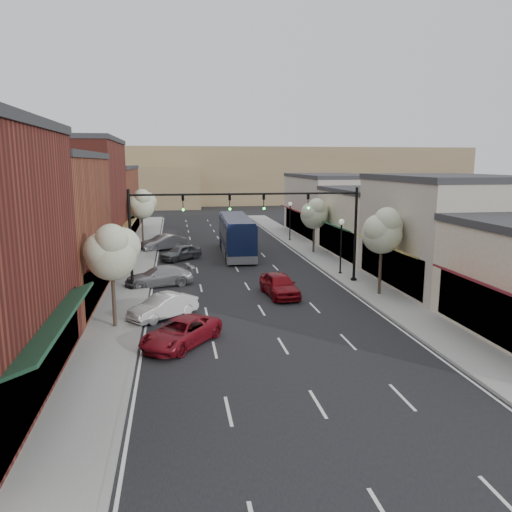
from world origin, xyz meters
name	(u,v)px	position (x,y,z in m)	size (l,w,h in m)	color
ground	(268,321)	(0.00, 0.00, 0.00)	(160.00, 160.00, 0.00)	black
sidewalk_left	(137,261)	(-8.40, 18.50, 0.07)	(2.80, 73.00, 0.15)	gray
sidewalk_right	(319,255)	(8.40, 18.50, 0.07)	(2.80, 73.00, 0.15)	gray
curb_left	(153,261)	(-7.00, 18.50, 0.07)	(0.25, 73.00, 0.17)	gray
curb_right	(304,256)	(7.00, 18.50, 0.07)	(0.25, 73.00, 0.17)	gray
bldg_left_midnear	(23,230)	(-14.23, 6.00, 4.66)	(10.14, 14.10, 9.40)	brown
bldg_left_midfar	(68,201)	(-14.24, 20.00, 5.40)	(10.14, 14.10, 10.90)	maroon
bldg_left_far	(96,201)	(-14.22, 36.00, 4.16)	(10.14, 18.10, 8.40)	brown
bldg_right_midnear	(442,232)	(13.72, 6.00, 3.91)	(9.14, 12.10, 7.90)	#AFA396
bldg_right_midfar	(375,223)	(13.70, 18.00, 3.17)	(9.14, 12.10, 6.40)	beige
bldg_right_far	(330,205)	(13.71, 32.00, 3.66)	(9.14, 16.10, 7.40)	#AFA396
hill_far	(195,175)	(0.00, 90.00, 6.00)	(120.00, 30.00, 12.00)	#7A6647
hill_near	(72,187)	(-25.00, 78.00, 4.00)	(50.00, 20.00, 8.00)	#7A6647
signal_mast_right	(324,221)	(5.62, 8.00, 4.62)	(8.22, 0.46, 7.00)	black
signal_mast_left	(165,224)	(-5.62, 8.00, 4.62)	(8.22, 0.46, 7.00)	black
tree_right_near	(383,230)	(8.35, 3.94, 4.45)	(2.85, 2.65, 5.95)	#47382B
tree_right_far	(315,213)	(8.35, 19.94, 3.99)	(2.85, 2.65, 5.43)	#47382B
tree_left_near	(112,251)	(-8.25, -0.06, 4.22)	(2.85, 2.65, 5.69)	#47382B
tree_left_far	(142,204)	(-8.25, 25.94, 4.60)	(2.85, 2.65, 6.13)	#47382B
lamp_post_near	(341,237)	(7.80, 10.50, 3.01)	(0.44, 0.44, 4.44)	black
lamp_post_far	(290,215)	(7.80, 28.00, 3.01)	(0.44, 0.44, 4.44)	black
coach_bus	(236,235)	(0.80, 20.73, 1.90)	(3.00, 12.03, 3.66)	#0D1636
red_hatchback	(279,285)	(1.74, 5.04, 0.78)	(1.83, 4.55, 1.55)	maroon
parked_car_a	(181,332)	(-4.85, -3.07, 0.65)	(2.15, 4.65, 1.29)	maroon
parked_car_b	(163,307)	(-5.79, 1.43, 0.68)	(1.44, 4.13, 1.36)	silver
parked_car_c	(159,276)	(-6.20, 9.20, 0.71)	(1.98, 4.87, 1.41)	gray
parked_car_d	(181,252)	(-4.55, 18.75, 0.70)	(1.65, 4.10, 1.40)	#5B5F62
parked_car_e	(163,242)	(-6.20, 24.45, 0.77)	(1.63, 4.69, 1.54)	#97979C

